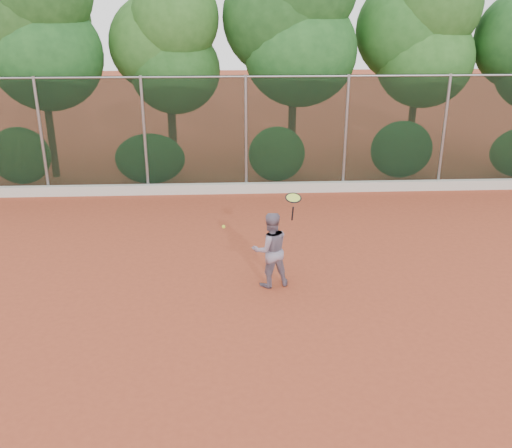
{
  "coord_description": "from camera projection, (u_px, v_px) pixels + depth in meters",
  "views": [
    {
      "loc": [
        -0.54,
        -9.77,
        5.48
      ],
      "look_at": [
        0.0,
        1.0,
        1.25
      ],
      "focal_mm": 40.0,
      "sensor_mm": 36.0,
      "label": 1
    }
  ],
  "objects": [
    {
      "name": "chainlink_fence",
      "position": [
        246.0,
        131.0,
        16.94
      ],
      "size": [
        24.09,
        0.09,
        3.5
      ],
      "color": "black",
      "rests_on": "ground"
    },
    {
      "name": "foliage_backdrop",
      "position": [
        226.0,
        38.0,
        17.82
      ],
      "size": [
        23.7,
        3.63,
        7.55
      ],
      "color": "#3E2B17",
      "rests_on": "ground"
    },
    {
      "name": "tennis_player",
      "position": [
        270.0,
        250.0,
        11.52
      ],
      "size": [
        0.89,
        0.76,
        1.59
      ],
      "primitive_type": "imported",
      "rotation": [
        0.0,
        0.0,
        3.38
      ],
      "color": "slate",
      "rests_on": "ground"
    },
    {
      "name": "concrete_curb",
      "position": [
        247.0,
        188.0,
        17.4
      ],
      "size": [
        24.0,
        0.2,
        0.3
      ],
      "primitive_type": "cube",
      "color": "beige",
      "rests_on": "ground"
    },
    {
      "name": "ground",
      "position": [
        259.0,
        302.0,
        11.11
      ],
      "size": [
        80.0,
        80.0,
        0.0
      ],
      "primitive_type": "plane",
      "color": "#A24126",
      "rests_on": "ground"
    },
    {
      "name": "tennis_racket",
      "position": [
        293.0,
        200.0,
        11.07
      ],
      "size": [
        0.34,
        0.33,
        0.58
      ],
      "color": "black",
      "rests_on": "ground"
    },
    {
      "name": "tennis_ball_in_flight",
      "position": [
        224.0,
        227.0,
        10.97
      ],
      "size": [
        0.07,
        0.07,
        0.07
      ],
      "color": "#C1D630",
      "rests_on": "ground"
    }
  ]
}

